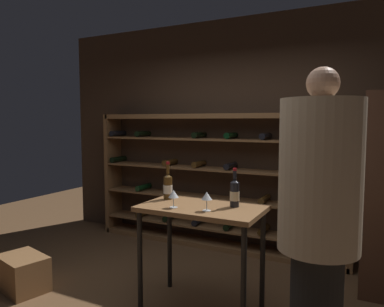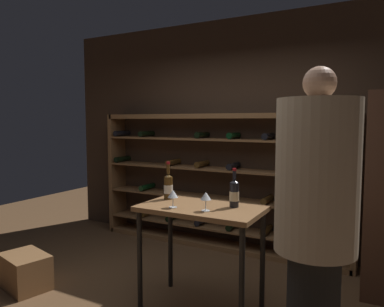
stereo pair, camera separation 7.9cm
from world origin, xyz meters
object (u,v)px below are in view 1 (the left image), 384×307
at_px(wine_rack, 215,181).
at_px(person_bystander_red_print, 319,213).
at_px(wine_bottle_gold_foil, 235,193).
at_px(wine_bottle_amber_reserve, 168,186).
at_px(wine_crate, 23,273).
at_px(tasting_table, 202,220).
at_px(wine_glass_stemmed_right, 173,195).
at_px(wine_glass_stemmed_center, 207,197).

height_order(wine_rack, person_bystander_red_print, person_bystander_red_print).
bearing_deg(wine_bottle_gold_foil, wine_bottle_amber_reserve, 179.51).
bearing_deg(wine_bottle_gold_foil, wine_crate, -163.99).
distance_m(wine_rack, person_bystander_red_print, 2.49).
distance_m(wine_rack, wine_bottle_amber_reserve, 1.41).
height_order(tasting_table, wine_glass_stemmed_right, wine_glass_stemmed_right).
height_order(wine_rack, wine_bottle_gold_foil, wine_rack).
xyz_separation_m(wine_bottle_amber_reserve, wine_glass_stemmed_right, (0.21, -0.26, -0.01)).
distance_m(wine_rack, wine_crate, 2.36).
relative_size(person_bystander_red_print, wine_crate, 4.01).
xyz_separation_m(wine_rack, wine_bottle_amber_reserve, (0.13, -1.39, 0.17)).
distance_m(person_bystander_red_print, wine_bottle_amber_reserve, 1.50).
xyz_separation_m(tasting_table, wine_bottle_gold_foil, (0.25, 0.10, 0.23)).
bearing_deg(tasting_table, wine_glass_stemmed_center, -50.86).
bearing_deg(wine_rack, tasting_table, -70.86).
height_order(wine_crate, wine_glass_stemmed_center, wine_glass_stemmed_center).
bearing_deg(wine_crate, wine_bottle_amber_reserve, 23.57).
bearing_deg(wine_bottle_amber_reserve, wine_crate, -156.43).
bearing_deg(tasting_table, wine_bottle_amber_reserve, 164.74).
bearing_deg(wine_bottle_gold_foil, person_bystander_red_print, -37.34).
distance_m(wine_crate, wine_bottle_gold_foil, 2.18).
xyz_separation_m(wine_rack, tasting_table, (0.52, -1.50, -0.06)).
relative_size(tasting_table, wine_bottle_gold_foil, 3.14).
height_order(person_bystander_red_print, wine_glass_stemmed_right, person_bystander_red_print).
distance_m(person_bystander_red_print, wine_bottle_gold_foil, 0.94).
bearing_deg(wine_bottle_gold_foil, wine_rack, 119.01).
distance_m(tasting_table, wine_glass_stemmed_right, 0.33).
distance_m(wine_rack, wine_bottle_gold_foil, 1.61).
xyz_separation_m(wine_rack, person_bystander_red_print, (1.52, -1.96, 0.22)).
bearing_deg(wine_glass_stemmed_right, wine_rack, 101.56).
bearing_deg(wine_bottle_gold_foil, wine_glass_stemmed_right, -149.36).
xyz_separation_m(wine_crate, wine_bottle_amber_reserve, (1.28, 0.56, 0.85)).
bearing_deg(wine_glass_stemmed_right, wine_crate, -168.81).
distance_m(tasting_table, wine_crate, 1.84).
height_order(wine_rack, wine_glass_stemmed_center, wine_rack).
bearing_deg(wine_glass_stemmed_center, wine_rack, 111.05).
bearing_deg(wine_bottle_amber_reserve, wine_glass_stemmed_center, -25.55).
height_order(tasting_table, wine_bottle_gold_foil, wine_bottle_gold_foil).
distance_m(wine_crate, wine_glass_stemmed_right, 1.74).
relative_size(wine_rack, person_bystander_red_print, 1.72).
height_order(wine_rack, wine_bottle_amber_reserve, wine_rack).
relative_size(wine_bottle_gold_foil, wine_glass_stemmed_right, 2.20).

